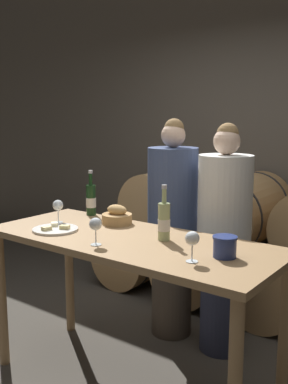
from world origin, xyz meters
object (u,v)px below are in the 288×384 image
object	(u,v)px
person_left	(172,229)
bread_basket	(117,217)
wine_bottle_red	(91,199)
wine_glass_left	(96,225)
tasting_table	(129,258)
cheese_plate	(55,229)
person_right	(224,240)
blue_crock	(225,246)
wine_glass_center	(192,239)
wine_glass_far_left	(58,206)
wine_bottle_white	(164,221)

from	to	relation	value
person_left	bread_basket	distance (m)	0.56
wine_bottle_red	wine_glass_left	size ratio (longest dim) A/B	2.09
tasting_table	cheese_plate	world-z (taller)	cheese_plate
person_left	wine_glass_left	xyz separation A→B (m)	(0.14, -0.96, 0.24)
person_right	blue_crock	xyz separation A→B (m)	(0.37, -0.73, 0.20)
tasting_table	wine_bottle_red	world-z (taller)	wine_bottle_red
person_left	cheese_plate	bearing A→B (deg)	-107.76
person_right	person_left	bearing A→B (deg)	-180.00
wine_glass_center	bread_basket	bearing A→B (deg)	154.82
wine_bottle_red	wine_glass_center	bearing A→B (deg)	-22.73
cheese_plate	person_right	bearing A→B (deg)	51.40
person_left	wine_bottle_red	bearing A→B (deg)	-133.82
wine_glass_left	wine_bottle_red	bearing A→B (deg)	135.57
wine_bottle_red	cheese_plate	distance (m)	0.48
tasting_table	cheese_plate	xyz separation A→B (m)	(-0.47, -0.14, 0.13)
wine_glass_far_left	wine_glass_center	size ratio (longest dim) A/B	1.00
wine_bottle_red	wine_glass_left	distance (m)	0.76
tasting_table	wine_glass_left	xyz separation A→B (m)	(-0.05, -0.22, 0.24)
tasting_table	wine_bottle_red	size ratio (longest dim) A/B	5.56
blue_crock	wine_glass_left	xyz separation A→B (m)	(-0.66, -0.23, 0.05)
tasting_table	blue_crock	world-z (taller)	blue_crock
wine_bottle_white	wine_glass_center	bearing A→B (deg)	-35.86
person_right	wine_bottle_white	size ratio (longest dim) A/B	5.00
blue_crock	bread_basket	bearing A→B (deg)	166.53
bread_basket	cheese_plate	world-z (taller)	bread_basket
person_left	wine_bottle_red	size ratio (longest dim) A/B	5.05
bread_basket	blue_crock	bearing A→B (deg)	-13.47
tasting_table	wine_glass_far_left	xyz separation A→B (m)	(-0.61, 0.01, 0.24)
blue_crock	wine_glass_left	world-z (taller)	wine_glass_left
wine_bottle_red	bread_basket	size ratio (longest dim) A/B	1.63
wine_bottle_red	wine_glass_center	world-z (taller)	wine_bottle_red
wine_bottle_white	person_left	bearing A→B (deg)	119.75
wine_bottle_red	wine_glass_far_left	distance (m)	0.30
person_left	blue_crock	size ratio (longest dim) A/B	13.07
blue_crock	tasting_table	bearing A→B (deg)	-179.38
tasting_table	wine_bottle_white	size ratio (longest dim) A/B	5.60
person_left	wine_glass_far_left	distance (m)	0.88
wine_glass_far_left	wine_glass_center	world-z (taller)	same
cheese_plate	wine_glass_left	world-z (taller)	wine_glass_left
tasting_table	person_right	size ratio (longest dim) A/B	1.12
wine_glass_left	wine_glass_center	xyz separation A→B (m)	(0.57, 0.07, 0.00)
wine_bottle_white	bread_basket	bearing A→B (deg)	163.70
tasting_table	blue_crock	distance (m)	0.64
blue_crock	bread_basket	distance (m)	0.91
wine_bottle_red	wine_glass_center	size ratio (longest dim) A/B	2.09
wine_glass_far_left	wine_bottle_white	bearing A→B (deg)	5.20
wine_bottle_white	cheese_plate	size ratio (longest dim) A/B	1.14
wine_bottle_red	wine_bottle_white	xyz separation A→B (m)	(0.79, -0.23, -0.00)
tasting_table	wine_bottle_red	distance (m)	0.72
person_right	wine_glass_far_left	xyz separation A→B (m)	(-0.84, -0.73, 0.25)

